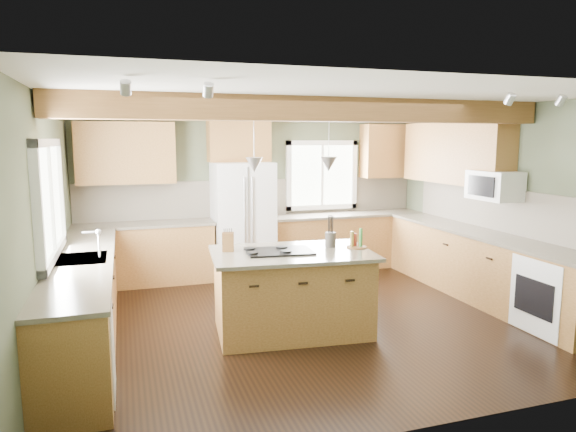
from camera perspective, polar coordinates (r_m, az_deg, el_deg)
name	(u,v)px	position (r m, az deg, el deg)	size (l,w,h in m)	color
floor	(307,319)	(6.33, 2.16, -11.33)	(5.60, 5.60, 0.00)	black
ceiling	(309,99)	(5.97, 2.30, 12.84)	(5.60, 5.60, 0.00)	silver
wall_back	(255,192)	(8.39, -3.66, 2.69)	(5.60, 5.60, 0.00)	#414833
wall_left	(47,225)	(5.70, -25.22, -0.86)	(5.00, 5.00, 0.00)	#414833
wall_right	(504,203)	(7.45, 22.90, 1.30)	(5.00, 5.00, 0.00)	#414833
ceiling_beam	(319,109)	(5.66, 3.44, 11.75)	(5.55, 0.26, 0.26)	brown
soffit_trim	(256,114)	(8.26, -3.56, 11.22)	(5.55, 0.20, 0.10)	brown
backsplash_back	(256,197)	(8.38, -3.62, 2.07)	(5.58, 0.03, 0.58)	brown
backsplash_right	(500,210)	(7.49, 22.52, 0.66)	(0.03, 3.70, 0.58)	brown
base_cab_back_left	(145,255)	(7.98, -15.64, -4.17)	(2.02, 0.60, 0.88)	brown
counter_back_left	(143,224)	(7.89, -15.77, -0.91)	(2.06, 0.64, 0.04)	#484235
base_cab_back_right	(346,241)	(8.73, 6.43, -2.83)	(2.62, 0.60, 0.88)	brown
counter_back_right	(346,215)	(8.65, 6.48, 0.16)	(2.66, 0.64, 0.04)	#484235
base_cab_left	(84,302)	(5.91, -21.71, -8.91)	(0.60, 3.70, 0.88)	brown
counter_left	(82,260)	(5.79, -21.96, -4.56)	(0.64, 3.74, 0.04)	#484235
base_cab_right	(480,267)	(7.45, 20.51, -5.30)	(0.60, 3.70, 0.88)	brown
counter_right	(481,233)	(7.35, 20.69, -1.81)	(0.64, 3.74, 0.04)	#484235
upper_cab_back_left	(126,153)	(7.92, -17.57, 6.69)	(1.40, 0.35, 0.90)	brown
upper_cab_over_fridge	(239,139)	(8.11, -5.48, 8.49)	(0.96, 0.35, 0.70)	brown
upper_cab_right	(454,153)	(8.00, 17.99, 6.68)	(0.35, 2.20, 0.90)	brown
upper_cab_back_corner	(387,151)	(9.03, 10.98, 7.10)	(0.90, 0.35, 0.90)	brown
window_left	(48,199)	(5.72, -25.12, 1.70)	(0.04, 1.60, 1.05)	white
window_back	(321,175)	(8.70, 3.74, 4.56)	(1.10, 0.04, 1.00)	white
sink	(81,260)	(5.79, -21.97, -4.51)	(0.50, 0.65, 0.03)	#262628
faucet	(99,245)	(5.75, -20.26, -3.03)	(0.02, 0.02, 0.28)	#B2B2B7
dishwasher	(75,351)	(4.69, -22.61, -13.67)	(0.60, 0.60, 0.84)	white
oven	(555,295)	(6.51, 27.58, -7.78)	(0.60, 0.72, 0.84)	white
microwave	(494,186)	(7.25, 21.95, 3.16)	(0.40, 0.70, 0.38)	white
pendant_left	(254,165)	(5.48, -3.78, 5.69)	(0.18, 0.18, 0.16)	#B2B2B7
pendant_right	(329,164)	(5.66, 4.54, 5.77)	(0.18, 0.18, 0.16)	#B2B2B7
refrigerator	(243,220)	(8.00, -5.04, -0.49)	(0.90, 0.74, 1.80)	white
island	(292,293)	(5.81, 0.43, -8.59)	(1.65, 1.01, 0.88)	brown
island_top	(292,253)	(5.69, 0.44, -4.16)	(1.76, 1.12, 0.04)	#484235
cooktop	(280,251)	(5.66, -0.92, -3.93)	(0.71, 0.48, 0.02)	black
knife_block	(228,242)	(5.71, -6.68, -2.88)	(0.13, 0.09, 0.21)	brown
utensil_crock	(330,240)	(5.94, 4.74, -2.63)	(0.13, 0.13, 0.17)	#37332C
bottle_tray	(357,239)	(5.91, 7.67, -2.50)	(0.23, 0.23, 0.21)	brown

